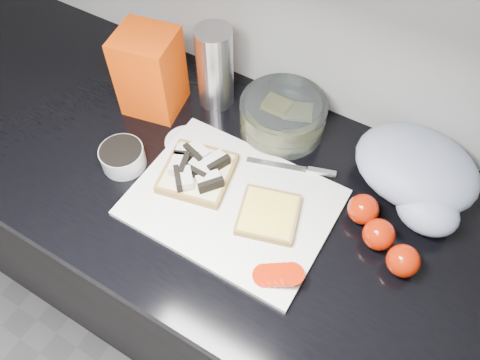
{
  "coord_description": "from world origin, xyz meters",
  "views": [
    {
      "loc": [
        0.27,
        0.71,
        1.71
      ],
      "look_at": [
        -0.01,
        1.18,
        0.95
      ],
      "focal_mm": 35.0,
      "sensor_mm": 36.0,
      "label": 1
    }
  ],
  "objects_px": {
    "glass_bowl": "(283,116)",
    "steel_canister": "(215,68)",
    "bread_bag": "(150,72)",
    "cutting_board": "(233,203)"
  },
  "relations": [
    {
      "from": "glass_bowl",
      "to": "steel_canister",
      "type": "distance_m",
      "value": 0.19
    },
    {
      "from": "bread_bag",
      "to": "steel_canister",
      "type": "xyz_separation_m",
      "value": [
        0.12,
        0.09,
        0.0
      ]
    },
    {
      "from": "glass_bowl",
      "to": "steel_canister",
      "type": "bearing_deg",
      "value": 179.81
    },
    {
      "from": "glass_bowl",
      "to": "steel_canister",
      "type": "height_order",
      "value": "steel_canister"
    },
    {
      "from": "cutting_board",
      "to": "steel_canister",
      "type": "xyz_separation_m",
      "value": [
        -0.19,
        0.24,
        0.09
      ]
    },
    {
      "from": "glass_bowl",
      "to": "steel_canister",
      "type": "relative_size",
      "value": 0.97
    },
    {
      "from": "steel_canister",
      "to": "glass_bowl",
      "type": "bearing_deg",
      "value": -0.19
    },
    {
      "from": "bread_bag",
      "to": "cutting_board",
      "type": "bearing_deg",
      "value": -37.73
    },
    {
      "from": "bread_bag",
      "to": "steel_canister",
      "type": "relative_size",
      "value": 0.99
    },
    {
      "from": "steel_canister",
      "to": "bread_bag",
      "type": "bearing_deg",
      "value": -143.71
    }
  ]
}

